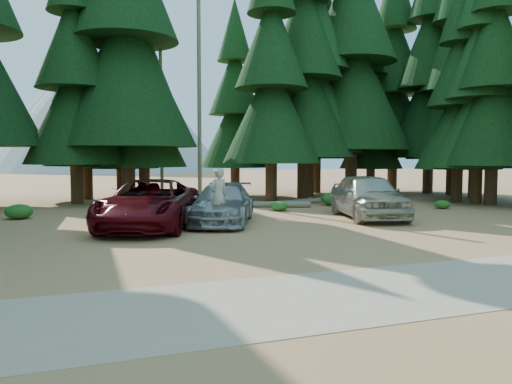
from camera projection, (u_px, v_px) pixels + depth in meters
ground at (282, 237)px, 15.89m from camera, size 160.00×160.00×0.00m
gravel_strip at (411, 287)px, 9.80m from camera, size 26.00×3.50×0.01m
forest_belt_north at (185, 200)px, 29.96m from camera, size 36.00×7.00×22.00m
snag_front at (199, 99)px, 29.35m from camera, size 0.24×0.24×12.00m
snag_back at (161, 117)px, 30.14m from camera, size 0.20×0.20×10.00m
mountain_peak at (93, 105)px, 96.88m from camera, size 48.00×50.00×28.00m
red_pickup at (150, 204)px, 17.91m from camera, size 5.06×6.95×1.76m
silver_minivan_center at (223, 204)px, 19.24m from camera, size 4.07×5.65×1.52m
silver_minivan_right at (368, 196)px, 20.88m from camera, size 3.53×5.90×1.88m
frisbee_player at (219, 195)px, 17.44m from camera, size 0.81×0.65×1.94m
log_left at (196, 207)px, 24.37m from camera, size 3.69×0.92×0.26m
log_mid at (273, 204)px, 25.37m from camera, size 3.61×1.78×0.31m
log_right at (308, 201)px, 27.45m from camera, size 4.14×1.97×0.28m
shrub_far_left at (19, 212)px, 20.63m from camera, size 1.12×1.12×0.62m
shrub_left at (115, 209)px, 22.82m from camera, size 0.71×0.71×0.39m
shrub_center_left at (177, 207)px, 22.84m from camera, size 0.99×0.99×0.55m
shrub_center_right at (223, 202)px, 25.57m from camera, size 0.99×0.99×0.54m
shrub_right at (279, 206)px, 23.76m from camera, size 0.83×0.83×0.46m
shrub_far_right at (333, 199)px, 26.44m from camera, size 1.27×1.27×0.70m
shrub_edge_east at (442, 204)px, 24.75m from camera, size 0.78×0.78×0.43m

